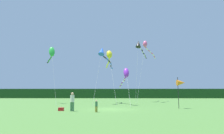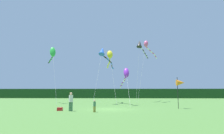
% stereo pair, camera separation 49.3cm
% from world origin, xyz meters
% --- Properties ---
extents(ground_plane, '(120.00, 120.00, 0.00)m').
position_xyz_m(ground_plane, '(0.00, 0.00, 0.00)').
color(ground_plane, '#477533').
extents(distant_treeline, '(108.00, 3.82, 3.04)m').
position_xyz_m(distant_treeline, '(0.00, 45.00, 1.52)').
color(distant_treeline, '#193D19').
rests_on(distant_treeline, ground).
extents(person_adult, '(0.39, 0.39, 1.77)m').
position_xyz_m(person_adult, '(-3.66, -2.31, 0.99)').
color(person_adult, '#3F724C').
rests_on(person_adult, ground).
extents(person_child, '(0.24, 0.24, 1.09)m').
position_xyz_m(person_child, '(-1.26, -3.28, 0.61)').
color(person_child, olive).
rests_on(person_child, ground).
extents(cooler_box, '(0.49, 0.42, 0.31)m').
position_xyz_m(cooler_box, '(-4.81, -1.90, 0.16)').
color(cooler_box, red).
rests_on(cooler_box, ground).
extents(banner_flag_pole, '(0.90, 0.70, 3.48)m').
position_xyz_m(banner_flag_pole, '(7.84, 1.06, 2.83)').
color(banner_flag_pole, black).
rests_on(banner_flag_pole, ground).
extents(kite_rainbow, '(5.22, 9.64, 11.56)m').
position_xyz_m(kite_rainbow, '(6.41, 15.62, 10.56)').
color(kite_rainbow, '#B2B2B2').
rests_on(kite_rainbow, ground).
extents(kite_green, '(3.97, 6.75, 9.51)m').
position_xyz_m(kite_green, '(-10.27, 11.17, 8.43)').
color(kite_green, '#B2B2B2').
rests_on(kite_green, ground).
extents(kite_yellow, '(2.03, 9.57, 8.98)m').
position_xyz_m(kite_yellow, '(-0.60, 11.90, 8.00)').
color(kite_yellow, '#B2B2B2').
rests_on(kite_yellow, ground).
extents(kite_black, '(3.69, 9.28, 12.23)m').
position_xyz_m(kite_black, '(5.25, 17.57, 11.21)').
color(kite_black, '#B2B2B2').
rests_on(kite_black, ground).
extents(kite_blue, '(2.54, 10.95, 9.12)m').
position_xyz_m(kite_blue, '(-1.50, 9.84, 8.07)').
color(kite_blue, '#B2B2B2').
rests_on(kite_blue, ground).
extents(kite_purple, '(1.33, 9.18, 5.44)m').
position_xyz_m(kite_purple, '(1.94, 7.24, 4.35)').
color(kite_purple, '#B2B2B2').
rests_on(kite_purple, ground).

